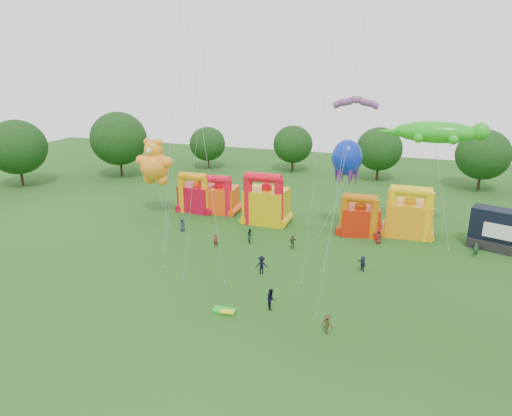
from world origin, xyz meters
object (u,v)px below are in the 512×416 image
(gecko_kite, at_px, (440,173))
(spectator_0, at_px, (182,225))
(octopus_kite, at_px, (340,184))
(spectator_4, at_px, (293,242))
(bouncy_castle_0, at_px, (197,196))
(bouncy_castle_2, at_px, (266,203))
(teddy_bear_kite, at_px, (159,187))
(stage_trailer, at_px, (505,231))

(gecko_kite, bearing_deg, spectator_0, -164.73)
(octopus_kite, xyz_separation_m, spectator_4, (-4.06, -6.78, -5.55))
(bouncy_castle_0, bearing_deg, bouncy_castle_2, -8.72)
(spectator_0, bearing_deg, spectator_4, -17.68)
(bouncy_castle_2, relative_size, spectator_4, 4.26)
(bouncy_castle_0, relative_size, spectator_0, 3.58)
(teddy_bear_kite, bearing_deg, spectator_0, -33.96)
(gecko_kite, distance_m, octopus_kite, 11.84)
(octopus_kite, bearing_deg, teddy_bear_kite, -174.73)
(stage_trailer, distance_m, teddy_bear_kite, 42.95)
(stage_trailer, xyz_separation_m, teddy_bear_kite, (-42.80, -2.68, 2.31))
(bouncy_castle_0, distance_m, spectator_4, 19.21)
(octopus_kite, xyz_separation_m, spectator_0, (-18.88, -5.59, -5.56))
(stage_trailer, relative_size, octopus_kite, 0.65)
(gecko_kite, xyz_separation_m, spectator_0, (-30.29, -8.27, -7.20))
(bouncy_castle_0, bearing_deg, stage_trailer, -3.17)
(gecko_kite, height_order, spectator_0, gecko_kite)
(bouncy_castle_2, height_order, spectator_4, bouncy_castle_2)
(bouncy_castle_2, bearing_deg, gecko_kite, 4.60)
(gecko_kite, xyz_separation_m, spectator_4, (-15.47, -9.46, -7.18))
(stage_trailer, xyz_separation_m, gecko_kite, (-7.48, 2.21, 5.73))
(bouncy_castle_2, xyz_separation_m, octopus_kite, (9.74, -0.98, 3.69))
(stage_trailer, relative_size, spectator_4, 4.60)
(octopus_kite, bearing_deg, spectator_0, -163.50)
(bouncy_castle_0, distance_m, octopus_kite, 21.30)
(bouncy_castle_2, height_order, octopus_kite, octopus_kite)
(bouncy_castle_2, relative_size, octopus_kite, 0.60)
(bouncy_castle_0, height_order, bouncy_castle_2, bouncy_castle_2)
(teddy_bear_kite, bearing_deg, bouncy_castle_0, 56.85)
(stage_trailer, relative_size, gecko_kite, 0.55)
(teddy_bear_kite, xyz_separation_m, spectator_0, (5.03, -3.39, -3.78))
(spectator_4, bearing_deg, gecko_kite, 178.49)
(spectator_0, bearing_deg, gecko_kite, 2.18)
(gecko_kite, distance_m, spectator_4, 19.51)
(bouncy_castle_2, height_order, gecko_kite, gecko_kite)
(bouncy_castle_0, bearing_deg, spectator_0, -77.39)
(bouncy_castle_0, distance_m, spectator_0, 8.58)
(teddy_bear_kite, relative_size, octopus_kite, 0.92)
(spectator_0, bearing_deg, teddy_bear_kite, 132.95)
(teddy_bear_kite, distance_m, octopus_kite, 24.07)
(bouncy_castle_2, height_order, spectator_0, bouncy_castle_2)
(bouncy_castle_0, distance_m, teddy_bear_kite, 6.27)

